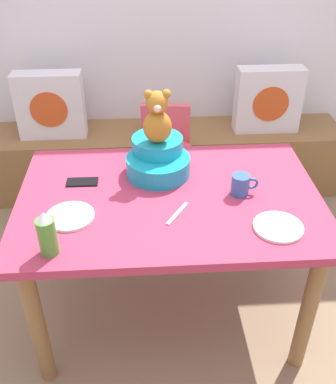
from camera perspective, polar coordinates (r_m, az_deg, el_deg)
name	(u,v)px	position (r m, az deg, el deg)	size (l,w,h in m)	color
ground_plane	(169,309)	(2.46, 0.15, -14.77)	(8.00, 8.00, 0.00)	#8C7256
window_bench	(159,160)	(3.24, -1.23, 4.17)	(2.60, 0.44, 0.46)	olive
pillow_floral_left	(50,105)	(3.08, -14.85, 10.69)	(0.44, 0.15, 0.44)	silver
pillow_floral_right	(268,100)	(3.14, 12.72, 11.45)	(0.44, 0.15, 0.44)	silver
book_stack	(157,125)	(3.11, -1.43, 8.56)	(0.20, 0.14, 0.09)	tan
dining_table	(169,214)	(2.02, 0.18, -2.84)	(1.33, 0.89, 0.74)	#B73351
highchair	(165,154)	(2.72, -0.44, 4.89)	(0.35, 0.48, 0.79)	#D84C59
infant_seat_teal	(158,159)	(2.09, -1.31, 4.32)	(0.30, 0.33, 0.16)	#1799B3
teddy_bear	(157,118)	(1.99, -1.38, 9.45)	(0.13, 0.12, 0.25)	#B17426
ketchup_bottle	(47,234)	(1.67, -15.27, -5.24)	(0.07, 0.07, 0.18)	#4C8C33
coffee_mug	(241,185)	(1.97, 9.34, 0.92)	(0.12, 0.08, 0.09)	#335999
dinner_plate_near	(70,216)	(1.87, -12.45, -3.06)	(0.20, 0.20, 0.01)	white
dinner_plate_far	(278,227)	(1.82, 13.95, -4.38)	(0.20, 0.20, 0.01)	white
cell_phone	(82,182)	(2.08, -10.94, 1.28)	(0.07, 0.14, 0.01)	black
table_fork	(177,213)	(1.85, 1.22, -2.76)	(0.02, 0.17, 0.01)	silver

